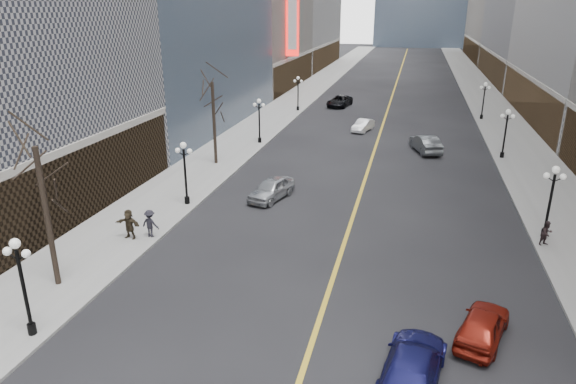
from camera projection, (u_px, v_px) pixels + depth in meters
The scene contains 22 objects.
sidewalk_east at pixel (495, 114), 67.51m from camera, with size 6.00×230.00×0.15m, color gray.
sidewalk_west at pixel (289, 105), 73.77m from camera, with size 6.00×230.00×0.15m, color gray.
lane_line at pixel (392, 98), 79.79m from camera, with size 0.25×200.00×0.02m, color gold.
streetlamp_east_1 at pixel (551, 194), 30.52m from camera, with size 1.26×0.44×4.52m.
streetlamp_east_2 at pixel (506, 128), 46.95m from camera, with size 1.26×0.44×4.52m.
streetlamp_east_3 at pixel (484, 97), 63.39m from camera, with size 1.26×0.44×4.52m.
streetlamp_west_0 at pixel (22, 277), 21.19m from camera, with size 1.26×0.44×4.52m.
streetlamp_west_1 at pixel (185, 167), 35.80m from camera, with size 1.26×0.44×4.52m.
streetlamp_west_2 at pixel (259, 116), 52.23m from camera, with size 1.26×0.44×4.52m.
streetlamp_west_3 at pixel (298, 90), 68.66m from camera, with size 1.26×0.44×4.52m.
theatre_marquee at pixel (293, 16), 79.25m from camera, with size 2.00×0.55×12.00m.
tree_west_near at pixel (39, 169), 24.08m from camera, with size 3.60×3.60×7.92m.
tree_west_far at pixel (213, 95), 44.17m from camera, with size 3.60×3.60×7.92m.
car_nb_near at pixel (271, 189), 37.78m from camera, with size 1.85×4.60×1.57m, color #ACB0B4.
car_nb_mid at pixel (363, 125), 58.40m from camera, with size 1.40×4.00×1.32m, color silver.
car_nb_far at pixel (340, 101), 72.71m from camera, with size 2.55×5.52×1.53m, color black.
car_sb_near at pixel (413, 366), 19.23m from camera, with size 2.14×5.25×1.52m, color #13144A.
car_sb_mid at pixel (483, 325), 21.75m from camera, with size 1.70×4.22×1.44m, color maroon.
car_sb_far at pixel (426, 144), 49.97m from camera, with size 1.78×5.09×1.68m, color #494D51.
ped_east_walk at pixel (547, 233), 30.10m from camera, with size 0.73×0.40×1.51m, color black.
ped_west_walk at pixel (150, 223), 31.16m from camera, with size 1.12×0.46×1.74m, color black.
ped_west_far at pixel (129, 224), 30.96m from camera, with size 1.71×0.49×1.84m, color #2E2619.
Camera 1 is at (3.36, -1.55, 13.46)m, focal length 32.00 mm.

